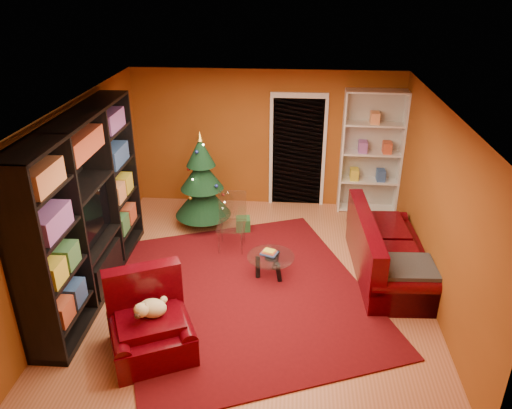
# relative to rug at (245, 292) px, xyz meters

# --- Properties ---
(floor) EXTENTS (5.00, 5.50, 0.05)m
(floor) POSITION_rel_rug_xyz_m (0.09, 0.36, -0.04)
(floor) COLOR #B06440
(floor) RESTS_ON ground
(ceiling) EXTENTS (5.00, 5.50, 0.05)m
(ceiling) POSITION_rel_rug_xyz_m (0.09, 0.36, 2.61)
(ceiling) COLOR silver
(ceiling) RESTS_ON wall_back
(wall_back) EXTENTS (5.00, 0.05, 2.60)m
(wall_back) POSITION_rel_rug_xyz_m (0.09, 3.13, 1.29)
(wall_back) COLOR #8F4918
(wall_back) RESTS_ON ground
(wall_left) EXTENTS (0.05, 5.50, 2.60)m
(wall_left) POSITION_rel_rug_xyz_m (-2.43, 0.36, 1.29)
(wall_left) COLOR #8F4918
(wall_left) RESTS_ON ground
(wall_right) EXTENTS (0.05, 5.50, 2.60)m
(wall_right) POSITION_rel_rug_xyz_m (2.62, 0.36, 1.29)
(wall_right) COLOR #8F4918
(wall_right) RESTS_ON ground
(doorway) EXTENTS (1.06, 0.60, 2.16)m
(doorway) POSITION_rel_rug_xyz_m (0.69, 3.09, 1.04)
(doorway) COLOR black
(doorway) RESTS_ON floor
(rug) EXTENTS (4.51, 4.83, 0.02)m
(rug) POSITION_rel_rug_xyz_m (0.00, 0.00, 0.00)
(rug) COLOR #580A0E
(rug) RESTS_ON floor
(media_unit) EXTENTS (0.54, 3.28, 2.51)m
(media_unit) POSITION_rel_rug_xyz_m (-2.18, 0.00, 1.24)
(media_unit) COLOR black
(media_unit) RESTS_ON floor
(christmas_tree) EXTENTS (1.32, 1.32, 1.77)m
(christmas_tree) POSITION_rel_rug_xyz_m (-0.96, 2.04, 0.84)
(christmas_tree) COLOR black
(christmas_tree) RESTS_ON floor
(gift_box_teal) EXTENTS (0.35, 0.35, 0.32)m
(gift_box_teal) POSITION_rel_rug_xyz_m (-1.13, 2.36, 0.15)
(gift_box_teal) COLOR #187672
(gift_box_teal) RESTS_ON floor
(gift_box_green) EXTENTS (0.28, 0.28, 0.25)m
(gift_box_green) POSITION_rel_rug_xyz_m (-0.23, 1.87, 0.11)
(gift_box_green) COLOR #1F5E2D
(gift_box_green) RESTS_ON floor
(white_bookshelf) EXTENTS (1.10, 0.42, 2.36)m
(white_bookshelf) POSITION_rel_rug_xyz_m (2.04, 2.93, 1.13)
(white_bookshelf) COLOR white
(white_bookshelf) RESTS_ON floor
(armchair) EXTENTS (1.36, 1.36, 0.80)m
(armchair) POSITION_rel_rug_xyz_m (-0.99, -1.29, 0.39)
(armchair) COLOR #3A0208
(armchair) RESTS_ON rug
(dog) EXTENTS (0.49, 0.44, 0.26)m
(dog) POSITION_rel_rug_xyz_m (-0.97, -1.22, 0.58)
(dog) COLOR beige
(dog) RESTS_ON armchair
(sofa) EXTENTS (1.09, 2.23, 0.94)m
(sofa) POSITION_rel_rug_xyz_m (2.11, 0.69, 0.46)
(sofa) COLOR #3A0208
(sofa) RESTS_ON rug
(coffee_table) EXTENTS (0.91, 0.91, 0.44)m
(coffee_table) POSITION_rel_rug_xyz_m (0.34, 0.45, 0.17)
(coffee_table) COLOR gray
(coffee_table) RESTS_ON rug
(acrylic_chair) EXTENTS (0.45, 0.49, 0.88)m
(acrylic_chair) POSITION_rel_rug_xyz_m (-0.34, 1.20, 0.43)
(acrylic_chair) COLOR #66605B
(acrylic_chair) RESTS_ON rug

